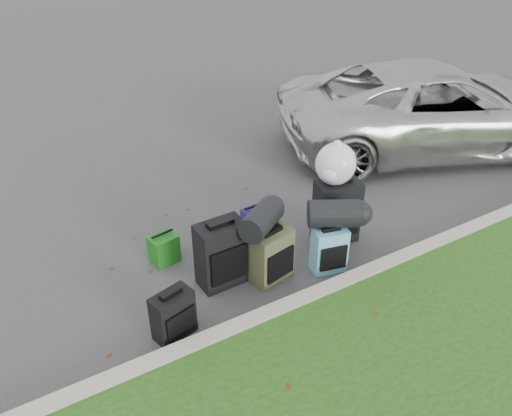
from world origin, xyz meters
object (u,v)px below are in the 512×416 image
suitcase_small_black (173,315)px  tote_navy (252,218)px  suitcase_large_black_left (221,254)px  tote_green (164,249)px  suitcase_large_black_right (336,211)px  suitcase_teal (329,250)px  suitcase_olive (271,256)px  suv (436,108)px

suitcase_small_black → tote_navy: suitcase_small_black is taller
suitcase_large_black_left → tote_green: (-0.42, 0.68, -0.21)m
suitcase_large_black_left → suitcase_large_black_right: (1.61, 0.04, 0.02)m
suitcase_large_black_right → suitcase_teal: bearing=-121.9°
suitcase_large_black_left → tote_green: size_ratio=2.19×
suitcase_small_black → suitcase_olive: size_ratio=0.80×
tote_navy → suitcase_olive: bearing=-113.0°
suitcase_large_black_left → tote_navy: bearing=41.8°
suitcase_small_black → tote_navy: bearing=23.6°
suitcase_large_black_left → tote_green: 0.82m
suitcase_teal → tote_navy: 1.26m
suitcase_small_black → suitcase_teal: 1.92m
suitcase_small_black → tote_navy: 2.06m
suv → tote_navy: (-3.88, -0.58, -0.59)m
suitcase_teal → tote_navy: suitcase_teal is taller
tote_green → tote_navy: (1.26, 0.11, -0.05)m
suitcase_olive → suitcase_teal: bearing=-28.3°
tote_green → suitcase_large_black_right: bearing=-28.1°
tote_green → suitcase_large_black_left: bearing=-68.9°
suv → suitcase_large_black_right: 3.41m
suitcase_olive → tote_green: 1.29m
suitcase_teal → suitcase_large_black_right: size_ratio=0.68×
suitcase_small_black → tote_navy: size_ratio=1.96×
suitcase_teal → tote_green: suitcase_teal is taller
suv → suitcase_teal: (-3.57, -1.80, -0.45)m
tote_green → tote_navy: tote_green is taller
suitcase_large_black_right → suitcase_large_black_left: bearing=-165.8°
suv → suitcase_teal: size_ratio=9.50×
suitcase_large_black_left → tote_navy: suitcase_large_black_left is taller
suitcase_olive → tote_navy: bearing=59.5°
suitcase_olive → suitcase_large_black_right: suitcase_large_black_right is taller
tote_navy → suitcase_large_black_left: bearing=-140.8°
suitcase_olive → suitcase_large_black_right: bearing=1.7°
suitcase_olive → suitcase_teal: (0.66, -0.20, -0.04)m
suitcase_small_black → suitcase_large_black_right: size_ratio=0.63×
suitcase_small_black → suitcase_olive: suitcase_olive is taller
suv → suitcase_small_black: size_ratio=10.26×
suitcase_large_black_right → tote_navy: suitcase_large_black_right is taller
suv → tote_green: suv is taller
suitcase_large_black_left → suitcase_small_black: bearing=-149.8°
suitcase_large_black_left → tote_navy: (0.84, 0.79, -0.25)m
suitcase_large_black_left → suv: bearing=14.6°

